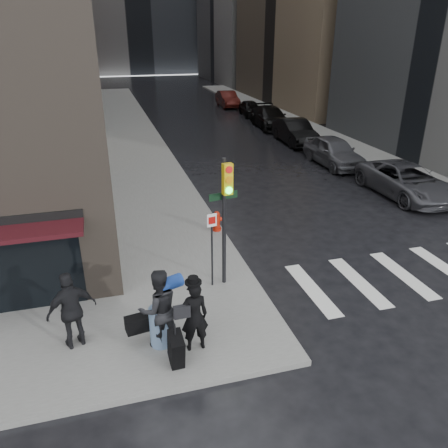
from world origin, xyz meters
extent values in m
plane|color=black|center=(0.00, 0.00, 0.00)|extent=(140.00, 140.00, 0.00)
cube|color=slate|center=(0.00, 27.00, 0.07)|extent=(4.00, 50.00, 0.15)
cube|color=slate|center=(13.50, 27.00, 0.07)|extent=(3.00, 50.00, 0.15)
cube|color=silver|center=(3.50, 1.00, 0.01)|extent=(0.50, 3.00, 0.01)
cube|color=silver|center=(5.10, 1.00, 0.01)|extent=(0.50, 3.00, 0.01)
cube|color=silver|center=(6.70, 1.00, 0.01)|extent=(0.50, 3.00, 0.01)
cube|color=silver|center=(8.30, 1.00, 0.01)|extent=(0.50, 3.00, 0.01)
imported|color=black|center=(-0.49, -0.81, 1.06)|extent=(0.68, 0.46, 1.82)
cylinder|color=black|center=(-0.49, -0.81, 1.99)|extent=(0.39, 0.39, 0.05)
cylinder|color=black|center=(-0.49, -0.81, 2.05)|extent=(0.24, 0.24, 0.15)
cube|color=black|center=(-0.79, -0.89, 1.30)|extent=(0.39, 0.14, 0.31)
cube|color=black|center=(-1.02, -1.26, 0.57)|extent=(0.33, 0.71, 0.92)
cylinder|color=black|center=(-1.02, -1.26, 1.06)|extent=(0.04, 0.04, 0.42)
imported|color=black|center=(-1.26, -0.44, 1.16)|extent=(1.10, 0.92, 2.03)
cube|color=black|center=(-1.76, -0.32, 0.76)|extent=(0.65, 0.42, 0.38)
cylinder|color=navy|center=(-0.95, -0.25, 1.71)|extent=(0.68, 0.51, 0.32)
imported|color=black|center=(-3.23, 0.09, 1.14)|extent=(1.26, 0.84, 1.99)
cylinder|color=black|center=(0.99, 1.90, 2.09)|extent=(0.12, 0.12, 3.87)
cube|color=gold|center=(1.03, 1.69, 3.49)|extent=(0.30, 0.22, 0.87)
cylinder|color=red|center=(1.04, 1.59, 3.78)|extent=(0.20, 0.08, 0.19)
cylinder|color=orange|center=(1.04, 1.59, 3.49)|extent=(0.20, 0.08, 0.19)
cylinder|color=#19E533|center=(1.04, 1.59, 3.20)|extent=(0.20, 0.08, 0.19)
cylinder|color=black|center=(0.61, 1.84, 1.31)|extent=(0.06, 0.06, 2.32)
cube|color=white|center=(0.61, 1.81, 2.28)|extent=(0.29, 0.07, 0.39)
cube|color=black|center=(0.99, 1.98, 2.91)|extent=(0.86, 0.18, 0.21)
cylinder|color=#A11A09|center=(1.74, 5.60, 0.20)|extent=(0.34, 0.34, 0.11)
cylinder|color=#A11A09|center=(1.74, 5.60, 0.47)|extent=(0.26, 0.26, 0.64)
sphere|color=#A11A09|center=(1.74, 5.60, 0.81)|extent=(0.23, 0.23, 0.23)
cylinder|color=#A11A09|center=(1.74, 5.60, 0.58)|extent=(0.45, 0.23, 0.15)
imported|color=#3D3E42|center=(11.33, 7.29, 0.75)|extent=(2.52, 5.39, 1.49)
imported|color=#515156|center=(10.61, 12.81, 0.81)|extent=(1.97, 4.80, 1.63)
imported|color=black|center=(10.68, 18.34, 0.81)|extent=(1.92, 5.01, 1.63)
imported|color=black|center=(11.02, 23.86, 0.80)|extent=(2.63, 5.67, 1.60)
imported|color=black|center=(11.24, 29.38, 0.67)|extent=(1.90, 4.04, 1.34)
imported|color=#3A0F0B|center=(10.68, 34.91, 0.76)|extent=(1.78, 4.66, 1.51)
camera|label=1|loc=(-2.11, -9.10, 7.16)|focal=35.00mm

